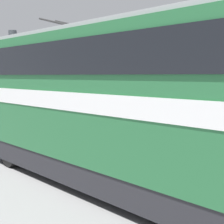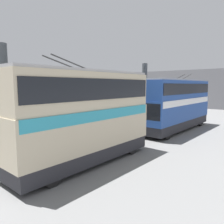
{
  "view_description": "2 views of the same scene",
  "coord_description": "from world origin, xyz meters",
  "px_view_note": "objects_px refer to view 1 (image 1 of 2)",
  "views": [
    {
      "loc": [
        -3.11,
        10.95,
        3.66
      ],
      "look_at": [
        8.08,
        -0.21,
        1.81
      ],
      "focal_mm": 50.0,
      "sensor_mm": 36.0,
      "label": 1
    },
    {
      "loc": [
        -3.19,
        -13.16,
        4.45
      ],
      "look_at": [
        10.7,
        -1.34,
        2.2
      ],
      "focal_mm": 35.0,
      "sensor_mm": 36.0,
      "label": 2
    }
  ],
  "objects_px": {
    "bus_left_far": "(66,86)",
    "oil_drum": "(143,136)",
    "person_aisle_midway": "(59,118)",
    "bus_left_near": "(206,89)",
    "bus_right_mid": "(93,98)"
  },
  "relations": [
    {
      "from": "bus_right_mid",
      "to": "person_aisle_midway",
      "type": "bearing_deg",
      "value": -29.04
    },
    {
      "from": "bus_left_near",
      "to": "bus_left_far",
      "type": "height_order",
      "value": "bus_left_near"
    },
    {
      "from": "bus_left_far",
      "to": "oil_drum",
      "type": "bearing_deg",
      "value": 166.66
    },
    {
      "from": "person_aisle_midway",
      "to": "oil_drum",
      "type": "distance_m",
      "value": 6.42
    },
    {
      "from": "person_aisle_midway",
      "to": "oil_drum",
      "type": "xyz_separation_m",
      "value": [
        -6.34,
        -0.92,
        -0.4
      ]
    },
    {
      "from": "bus_left_near",
      "to": "bus_right_mid",
      "type": "bearing_deg",
      "value": 92.95
    },
    {
      "from": "person_aisle_midway",
      "to": "bus_left_near",
      "type": "bearing_deg",
      "value": 15.16
    },
    {
      "from": "person_aisle_midway",
      "to": "oil_drum",
      "type": "bearing_deg",
      "value": 2.67
    },
    {
      "from": "bus_left_near",
      "to": "oil_drum",
      "type": "height_order",
      "value": "bus_left_near"
    },
    {
      "from": "bus_right_mid",
      "to": "bus_left_far",
      "type": "bearing_deg",
      "value": -33.3
    },
    {
      "from": "bus_right_mid",
      "to": "person_aisle_midway",
      "type": "xyz_separation_m",
      "value": [
        9.08,
        -5.04,
        -2.07
      ]
    },
    {
      "from": "bus_right_mid",
      "to": "person_aisle_midway",
      "type": "distance_m",
      "value": 10.59
    },
    {
      "from": "bus_left_near",
      "to": "bus_right_mid",
      "type": "relative_size",
      "value": 0.83
    },
    {
      "from": "person_aisle_midway",
      "to": "oil_drum",
      "type": "height_order",
      "value": "person_aisle_midway"
    },
    {
      "from": "bus_left_near",
      "to": "oil_drum",
      "type": "bearing_deg",
      "value": 45.6
    }
  ]
}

